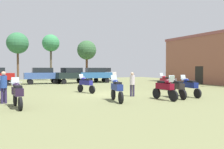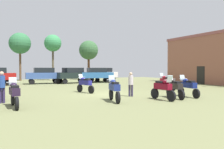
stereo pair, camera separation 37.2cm
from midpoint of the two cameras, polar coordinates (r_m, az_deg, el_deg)
name	(u,v)px [view 1 (the left image)]	position (r m, az deg, el deg)	size (l,w,h in m)	color
ground_plane	(104,94)	(16.30, -2.69, -5.13)	(44.00, 52.00, 0.02)	olive
motorcycle_1	(117,89)	(12.53, 0.37, -3.73)	(0.75, 2.18, 1.49)	black
motorcycle_3	(166,82)	(19.90, 13.45, -1.81)	(0.62, 2.27, 1.49)	black
motorcycle_5	(17,93)	(11.53, -24.32, -4.41)	(0.62, 2.23, 1.45)	black
motorcycle_6	(165,88)	(13.48, 12.87, -3.42)	(0.62, 2.12, 1.48)	black
motorcycle_7	(176,87)	(14.52, 15.73, -3.15)	(0.79, 2.15, 1.44)	black
motorcycle_8	(0,88)	(14.70, -27.79, -3.19)	(0.72, 2.11, 1.46)	black
motorcycle_9	(86,84)	(17.15, -7.48, -2.40)	(0.81, 2.02, 1.45)	black
motorcycle_10	(189,86)	(15.51, 18.80, -2.87)	(0.68, 2.21, 1.45)	black
car_2	(43,74)	(28.46, -18.03, 0.02)	(4.39, 2.04, 2.00)	black
car_4	(95,74)	(29.45, -4.75, 0.14)	(4.51, 2.37, 2.00)	black
car_5	(101,74)	(32.13, -3.14, 0.26)	(4.57, 2.61, 2.00)	black
car_6	(72,74)	(28.65, -10.83, 0.08)	(4.56, 2.55, 2.00)	black
person_1	(4,85)	(13.20, -27.15, -2.40)	(0.36, 0.36, 1.74)	#2F254D
person_2	(132,82)	(14.81, 4.59, -2.06)	(0.48, 0.48, 1.64)	#322B4A
tree_1	(18,43)	(37.12, -23.67, 7.45)	(3.28, 3.28, 7.48)	brown
tree_3	(87,50)	(37.97, -6.89, 6.26)	(3.28, 3.28, 6.71)	brown
tree_6	(51,43)	(36.38, -15.96, 7.79)	(2.70, 2.70, 7.32)	brown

